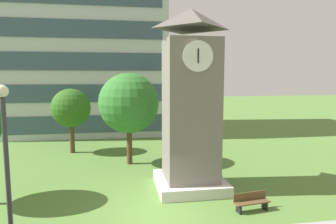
{
  "coord_description": "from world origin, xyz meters",
  "views": [
    {
      "loc": [
        -1.73,
        -13.09,
        6.54
      ],
      "look_at": [
        1.14,
        4.47,
        4.4
      ],
      "focal_mm": 32.04,
      "sensor_mm": 36.0,
      "label": 1
    }
  ],
  "objects": [
    {
      "name": "ground_plane",
      "position": [
        0.0,
        0.0,
        0.0
      ],
      "size": [
        160.0,
        160.0,
        0.0
      ],
      "primitive_type": "plane",
      "color": "#567F38"
    },
    {
      "name": "office_building",
      "position": [
        -5.13,
        24.45,
        12.8
      ],
      "size": [
        17.24,
        12.28,
        25.6
      ],
      "color": "#B7BCC6",
      "rests_on": "ground"
    },
    {
      "name": "clock_tower",
      "position": [
        2.28,
        3.47,
        4.56
      ],
      "size": [
        3.9,
        3.9,
        10.23
      ],
      "color": "slate",
      "rests_on": "ground"
    },
    {
      "name": "park_bench",
      "position": [
        4.54,
        0.05,
        0.46
      ],
      "size": [
        1.85,
        0.73,
        0.88
      ],
      "color": "brown",
      "rests_on": "ground"
    },
    {
      "name": "street_lamp",
      "position": [
        -5.03,
        -3.9,
        3.87
      ],
      "size": [
        0.36,
        0.36,
        6.29
      ],
      "color": "#333338",
      "rests_on": "ground"
    },
    {
      "name": "tree_streetside",
      "position": [
        -5.78,
        13.06,
        3.83
      ],
      "size": [
        3.27,
        3.27,
        5.5
      ],
      "color": "#513823",
      "rests_on": "ground"
    },
    {
      "name": "tree_near_tower",
      "position": [
        -1.04,
        8.92,
        4.56
      ],
      "size": [
        4.41,
        4.41,
        6.78
      ],
      "color": "#513823",
      "rests_on": "ground"
    }
  ]
}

